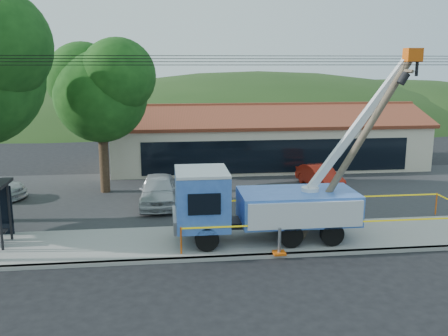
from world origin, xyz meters
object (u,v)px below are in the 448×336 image
object	(u,v)px
leaning_pole	(361,139)
car_red	(319,188)
utility_truck	(260,202)
car_silver	(159,207)

from	to	relation	value
leaning_pole	car_red	bearing A→B (deg)	82.26
leaning_pole	car_red	xyz separation A→B (m)	(1.22, 8.98, -4.41)
utility_truck	car_red	distance (m)	10.46
leaning_pole	car_red	size ratio (longest dim) A/B	1.95
utility_truck	leaning_pole	world-z (taller)	utility_truck
utility_truck	leaning_pole	bearing A→B (deg)	-2.81
utility_truck	car_red	world-z (taller)	utility_truck
car_silver	utility_truck	bearing A→B (deg)	-52.67
car_silver	car_red	xyz separation A→B (m)	(9.74, 2.81, 0.00)
car_silver	car_red	size ratio (longest dim) A/B	1.18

